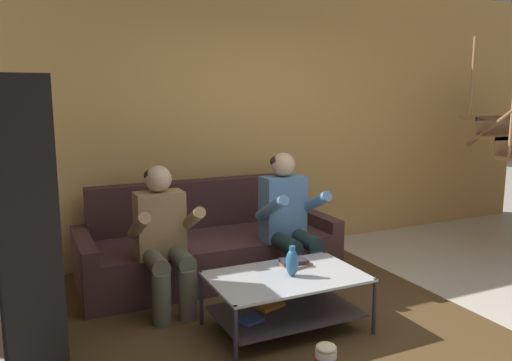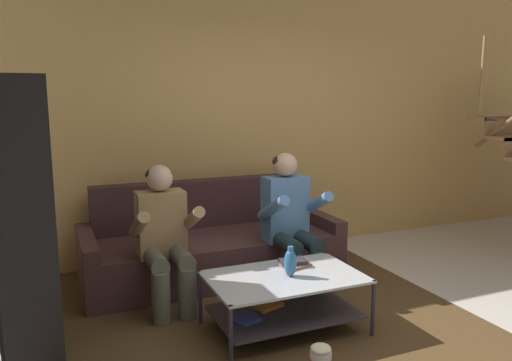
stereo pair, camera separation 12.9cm
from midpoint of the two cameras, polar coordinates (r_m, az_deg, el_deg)
name	(u,v)px [view 1 (the left image)]	position (r m, az deg, el deg)	size (l,w,h in m)	color
ground	(373,353)	(3.56, 12.16, -18.77)	(16.80, 16.80, 0.00)	beige
back_partition	(231,118)	(5.30, -3.61, 7.18)	(8.40, 0.12, 2.90)	tan
couch	(208,247)	(4.74, -6.34, -7.60)	(2.34, 0.94, 0.87)	#472C2C
person_seated_left	(164,234)	(3.98, -11.43, -6.00)	(0.50, 0.58, 1.14)	#565445
person_seated_right	(288,217)	(4.36, 2.87, -4.14)	(0.50, 0.58, 1.19)	#1E2F31
coffee_table	(285,294)	(3.67, 2.33, -12.81)	(1.09, 0.68, 0.42)	#B0B5BA
area_rug	(248,304)	(4.18, -1.82, -13.98)	(3.08, 3.23, 0.01)	#4D371E
vase	(292,262)	(3.57, 3.10, -9.29)	(0.09, 0.09, 0.22)	#2A6192
book_stack	(295,263)	(3.81, 3.46, -9.35)	(0.24, 0.21, 0.05)	#9C6F54
bookshelf	(20,247)	(3.41, -26.38, -6.84)	(0.34, 1.04, 1.80)	black
popcorn_tub	(326,360)	(3.22, 6.78, -19.75)	(0.13, 0.13, 0.22)	red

